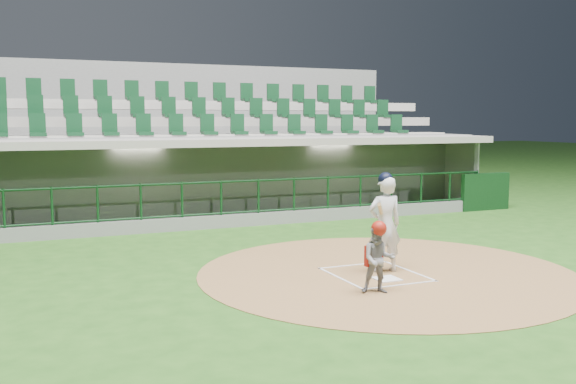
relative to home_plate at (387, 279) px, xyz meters
name	(u,v)px	position (x,y,z in m)	size (l,w,h in m)	color
ground	(367,272)	(0.00, 0.70, -0.02)	(120.00, 120.00, 0.00)	#204B15
dirt_circle	(386,272)	(0.30, 0.50, -0.02)	(7.20, 7.20, 0.01)	brown
home_plate	(387,279)	(0.00, 0.00, 0.00)	(0.43, 0.43, 0.02)	white
batter_box_chalk	(376,274)	(0.00, 0.40, 0.00)	(1.55, 1.80, 0.01)	silver
dugout_structure	(235,185)	(-0.04, 8.53, 0.94)	(16.40, 3.70, 3.00)	slate
seating_deck	(208,163)	(0.00, 11.61, 1.40)	(17.00, 6.72, 5.15)	slate
batter	(385,222)	(0.28, 0.56, 0.94)	(0.90, 0.90, 1.91)	silver
catcher	(378,257)	(-0.63, -0.72, 0.59)	(0.68, 0.62, 1.23)	gray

